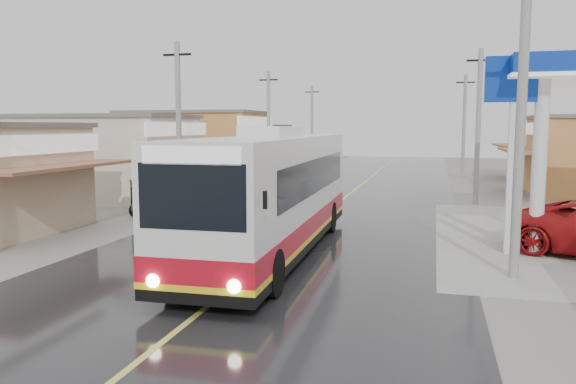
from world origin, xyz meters
The scene contains 11 objects.
ground centered at (0.00, 0.00, 0.00)m, with size 120.00×120.00×0.00m, color slate.
road centered at (0.00, 15.00, 0.01)m, with size 12.00×90.00×0.02m, color black.
centre_line centered at (0.00, 15.00, 0.02)m, with size 0.15×90.00×0.01m, color #D8CC4C.
shopfronts_left centered at (-13.00, 18.00, 0.00)m, with size 11.00×44.00×5.20m, color tan, non-canonical shape.
utility_poles_left centered at (-7.00, 16.00, 0.00)m, with size 1.60×50.00×8.00m, color gray, non-canonical shape.
utility_poles_right centered at (7.00, 15.00, 0.00)m, with size 1.60×36.00×8.00m, color gray, non-canonical shape.
coach_bus centered at (-0.06, 1.19, 1.94)m, with size 3.13×12.98×4.03m.
second_bus centered at (-4.48, 19.53, 1.56)m, with size 3.53×8.95×2.89m.
cyclist centered at (-4.75, 9.43, 0.60)m, with size 0.69×1.73×1.84m.
tricycle_near centered at (-7.29, 7.17, 0.97)m, with size 1.91×2.48×1.70m.
tyre_stack centered at (-6.45, 5.97, 0.22)m, with size 0.88×0.88×0.45m.
Camera 1 is at (4.85, -15.73, 4.06)m, focal length 35.00 mm.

